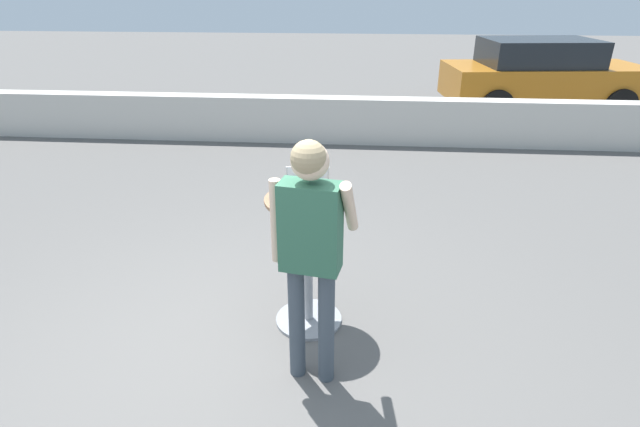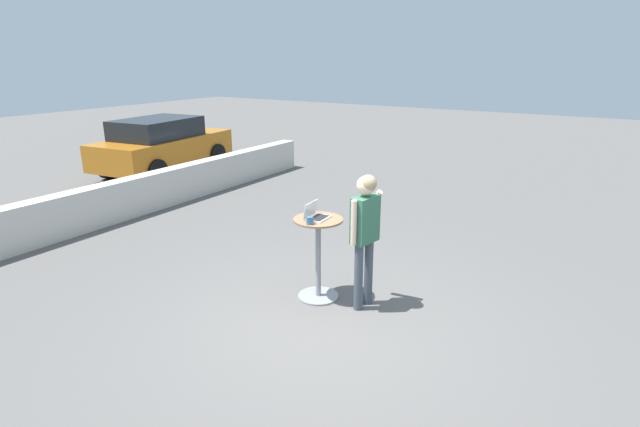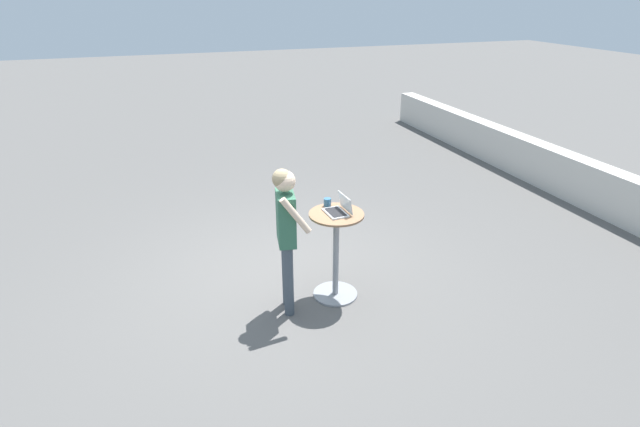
{
  "view_description": "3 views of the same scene",
  "coord_description": "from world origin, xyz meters",
  "px_view_note": "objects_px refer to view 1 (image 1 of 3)",
  "views": [
    {
      "loc": [
        0.93,
        -2.86,
        2.52
      ],
      "look_at": [
        0.67,
        0.31,
        1.04
      ],
      "focal_mm": 28.0,
      "sensor_mm": 36.0,
      "label": 1
    },
    {
      "loc": [
        -4.49,
        -2.72,
        3.05
      ],
      "look_at": [
        0.46,
        0.36,
        1.2
      ],
      "focal_mm": 28.0,
      "sensor_mm": 36.0,
      "label": 2
    },
    {
      "loc": [
        5.34,
        -1.43,
        3.42
      ],
      "look_at": [
        0.4,
        0.31,
        1.04
      ],
      "focal_mm": 28.0,
      "sensor_mm": 36.0,
      "label": 3
    }
  ],
  "objects_px": {
    "coffee_mug": "(275,192)",
    "parked_car_near_street": "(542,76)",
    "laptop": "(307,191)",
    "cafe_table": "(308,255)",
    "standing_person": "(310,237)"
  },
  "relations": [
    {
      "from": "standing_person",
      "to": "parked_car_near_street",
      "type": "distance_m",
      "value": 9.01
    },
    {
      "from": "coffee_mug",
      "to": "standing_person",
      "type": "distance_m",
      "value": 0.67
    },
    {
      "from": "laptop",
      "to": "parked_car_near_street",
      "type": "xyz_separation_m",
      "value": [
        4.03,
        7.44,
        -0.37
      ]
    },
    {
      "from": "laptop",
      "to": "coffee_mug",
      "type": "bearing_deg",
      "value": -166.5
    },
    {
      "from": "laptop",
      "to": "parked_car_near_street",
      "type": "height_order",
      "value": "parked_car_near_street"
    },
    {
      "from": "coffee_mug",
      "to": "parked_car_near_street",
      "type": "xyz_separation_m",
      "value": [
        4.26,
        7.5,
        -0.37
      ]
    },
    {
      "from": "coffee_mug",
      "to": "parked_car_near_street",
      "type": "bearing_deg",
      "value": 60.4
    },
    {
      "from": "parked_car_near_street",
      "to": "laptop",
      "type": "bearing_deg",
      "value": -118.44
    },
    {
      "from": "standing_person",
      "to": "parked_car_near_street",
      "type": "bearing_deg",
      "value": 64.0
    },
    {
      "from": "parked_car_near_street",
      "to": "standing_person",
      "type": "bearing_deg",
      "value": -116.0
    },
    {
      "from": "laptop",
      "to": "cafe_table",
      "type": "bearing_deg",
      "value": -85.12
    },
    {
      "from": "cafe_table",
      "to": "parked_car_near_street",
      "type": "relative_size",
      "value": 0.27
    },
    {
      "from": "cafe_table",
      "to": "laptop",
      "type": "height_order",
      "value": "laptop"
    },
    {
      "from": "laptop",
      "to": "parked_car_near_street",
      "type": "relative_size",
      "value": 0.08
    },
    {
      "from": "cafe_table",
      "to": "parked_car_near_street",
      "type": "height_order",
      "value": "parked_car_near_street"
    }
  ]
}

